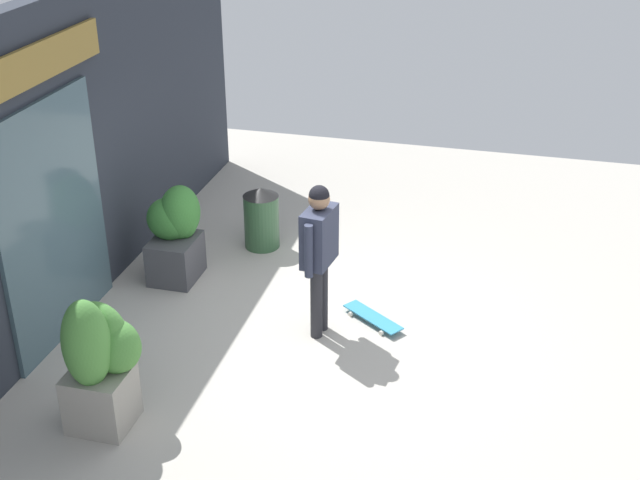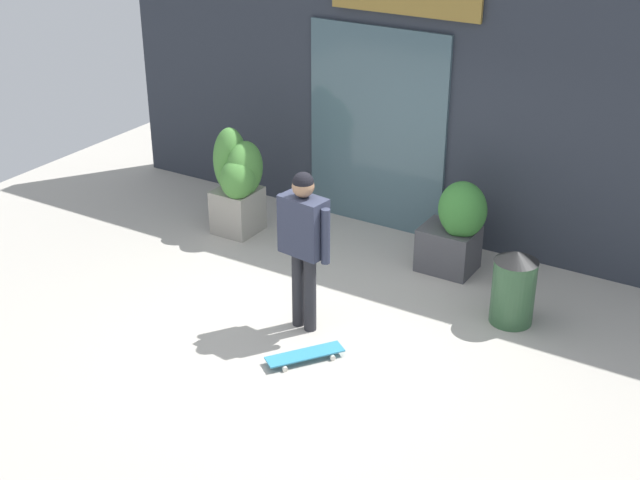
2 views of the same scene
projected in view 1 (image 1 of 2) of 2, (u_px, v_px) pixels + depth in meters
ground_plane at (318, 329)px, 9.26m from camera, size 12.00×12.00×0.00m
building_facade at (68, 160)px, 9.07m from camera, size 9.00×0.31×3.48m
skateboarder at (319, 245)px, 8.71m from camera, size 0.65×0.32×1.74m
skateboard at (373, 317)px, 9.35m from camera, size 0.62×0.75×0.08m
planter_box_left at (99, 358)px, 7.52m from camera, size 0.64×0.68×1.38m
planter_box_right at (176, 229)px, 10.07m from camera, size 0.76×0.62×1.15m
trash_bin at (261, 217)px, 10.85m from camera, size 0.46×0.46×0.83m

